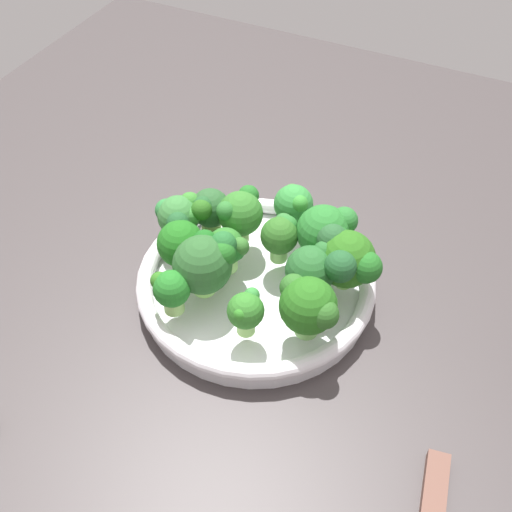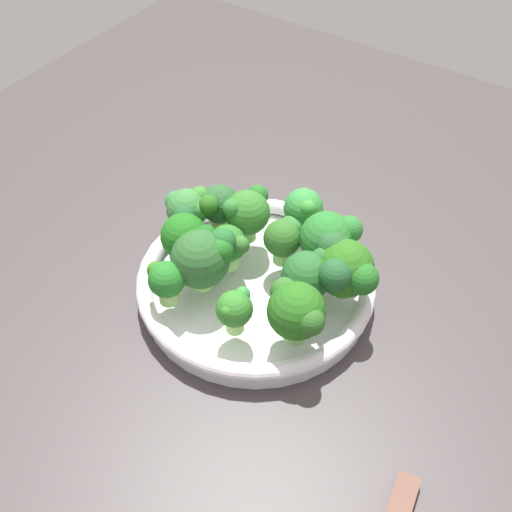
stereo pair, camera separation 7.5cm
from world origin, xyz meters
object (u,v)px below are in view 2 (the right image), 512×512
broccoli_floret_9 (188,208)px  broccoli_floret_12 (217,205)px  broccoli_floret_4 (304,208)px  broccoli_floret_6 (231,308)px  broccoli_floret_1 (330,239)px  broccoli_floret_7 (167,280)px  broccoli_floret_3 (185,236)px  broccoli_floret_13 (248,211)px  broccoli_floret_8 (229,246)px  broccoli_floret_2 (204,257)px  broccoli_floret_5 (344,268)px  broccoli_floret_0 (297,311)px  broccoli_floret_11 (308,274)px  broccoli_floret_10 (284,237)px  bowl (256,283)px

broccoli_floret_9 → broccoli_floret_12: (2.73, 2.22, 0.17)cm
broccoli_floret_4 → broccoli_floret_6: (1.82, -18.01, -0.07)cm
broccoli_floret_1 → broccoli_floret_6: 14.53cm
broccoli_floret_4 → broccoli_floret_7: broccoli_floret_4 is taller
broccoli_floret_3 → broccoli_floret_4: 15.22cm
broccoli_floret_1 → broccoli_floret_13: size_ratio=1.08×
broccoli_floret_4 → broccoli_floret_7: size_ratio=1.04×
broccoli_floret_12 → broccoli_floret_13: size_ratio=0.92×
broccoli_floret_9 → broccoli_floret_8: bearing=-15.8°
broccoli_floret_1 → broccoli_floret_4: bearing=145.1°
broccoli_floret_2 → broccoli_floret_5: 15.79cm
broccoli_floret_4 → broccoli_floret_2: bearing=-107.7°
broccoli_floret_3 → broccoli_floret_7: broccoli_floret_3 is taller
broccoli_floret_0 → broccoli_floret_3: (-17.25, 3.00, -0.71)cm
broccoli_floret_7 → broccoli_floret_3: bearing=111.4°
broccoli_floret_13 → broccoli_floret_0: bearing=-37.7°
broccoli_floret_9 → broccoli_floret_11: (17.93, -1.33, 0.04)cm
broccoli_floret_8 → broccoli_floret_6: bearing=-53.0°
broccoli_floret_6 → broccoli_floret_5: bearing=54.7°
broccoli_floret_0 → broccoli_floret_7: size_ratio=1.33×
broccoli_floret_4 → broccoli_floret_12: broccoli_floret_12 is taller
broccoli_floret_8 → broccoli_floret_0: bearing=-21.4°
broccoli_floret_12 → broccoli_floret_0: bearing=-28.1°
broccoli_floret_1 → broccoli_floret_4: broccoli_floret_1 is taller
broccoli_floret_6 → broccoli_floret_10: 12.01cm
broccoli_floret_7 → broccoli_floret_13: broccoli_floret_13 is taller
broccoli_floret_8 → broccoli_floret_4: bearing=70.1°
bowl → broccoli_floret_9: (-11.10, 1.55, 5.53)cm
broccoli_floret_6 → broccoli_floret_13: 14.47cm
bowl → broccoli_floret_11: broccoli_floret_11 is taller
broccoli_floret_5 → broccoli_floret_6: (-7.66, -10.81, -1.17)cm
broccoli_floret_1 → broccoli_floret_13: 10.78cm
bowl → broccoli_floret_5: (9.96, 2.68, 6.21)cm
broccoli_floret_1 → broccoli_floret_9: (-17.49, -4.22, -0.71)cm
bowl → broccoli_floret_7: (-6.04, -8.82, 5.05)cm
broccoli_floret_5 → broccoli_floret_2: bearing=-153.0°
broccoli_floret_13 → broccoli_floret_9: bearing=-155.1°
bowl → broccoli_floret_2: 8.62cm
bowl → broccoli_floret_9: broccoli_floret_9 is taller
broccoli_floret_6 → broccoli_floret_8: size_ratio=0.95×
broccoli_floret_12 → broccoli_floret_13: 4.16cm
broccoli_floret_2 → broccoli_floret_4: size_ratio=1.30×
broccoli_floret_2 → broccoli_floret_11: broccoli_floret_2 is taller
broccoli_floret_1 → broccoli_floret_8: 11.71cm
broccoli_floret_2 → broccoli_floret_7: broccoli_floret_2 is taller
broccoli_floret_7 → broccoli_floret_8: broccoli_floret_8 is taller
broccoli_floret_0 → broccoli_floret_11: 5.89cm
bowl → broccoli_floret_9: bearing=172.1°
broccoli_floret_4 → broccoli_floret_11: broccoli_floret_11 is taller
broccoli_floret_11 → broccoli_floret_13: bearing=158.2°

